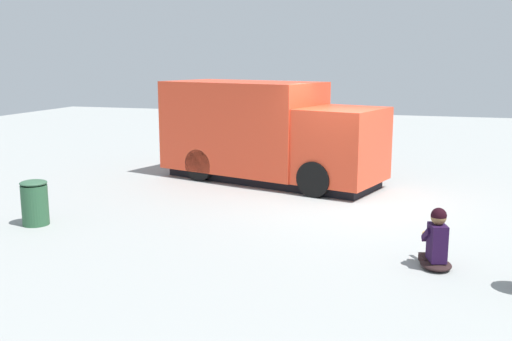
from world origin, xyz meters
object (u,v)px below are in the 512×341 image
(trash_bin, at_px, (35,202))
(food_truck, at_px, (266,134))
(person_customer, at_px, (436,244))
(planter_flowering_far, at_px, (198,143))

(trash_bin, bearing_deg, food_truck, -120.33)
(food_truck, xyz_separation_m, trash_bin, (2.92, 4.99, -0.73))
(person_customer, height_order, trash_bin, person_customer)
(trash_bin, bearing_deg, person_customer, 178.06)
(planter_flowering_far, distance_m, trash_bin, 8.04)
(planter_flowering_far, bearing_deg, person_customer, 130.55)
(person_customer, relative_size, planter_flowering_far, 1.17)
(person_customer, bearing_deg, trash_bin, -1.94)
(planter_flowering_far, height_order, trash_bin, trash_bin)
(person_customer, distance_m, trash_bin, 6.96)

